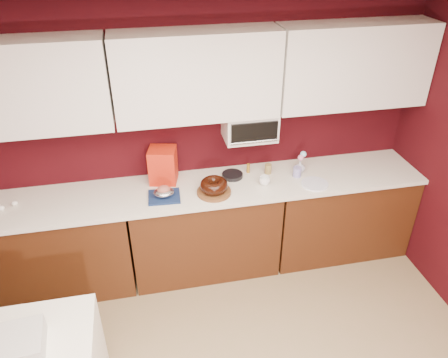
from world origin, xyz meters
The scene contains 30 objects.
ceiling centered at (0.00, 0.00, 2.50)m, with size 4.00×4.50×0.02m, color white.
wall_back centered at (0.00, 2.25, 1.25)m, with size 4.00×0.02×2.50m, color #34070B.
base_cabinet_left centered at (-1.33, 1.94, 0.43)m, with size 1.31×0.58×0.86m, color #45210D.
base_cabinet_center centered at (0.00, 1.94, 0.43)m, with size 1.31×0.58×0.86m, color #45210D.
base_cabinet_right centered at (1.33, 1.94, 0.43)m, with size 1.31×0.58×0.86m, color #45210D.
countertop centered at (0.00, 1.94, 0.88)m, with size 4.00×0.62×0.04m, color white.
upper_cabinet_left centered at (-1.33, 2.08, 1.85)m, with size 1.31×0.33×0.70m, color white.
upper_cabinet_center centered at (0.00, 2.08, 1.85)m, with size 1.31×0.33×0.70m, color white.
upper_cabinet_right centered at (1.33, 2.08, 1.85)m, with size 1.31×0.33×0.70m, color white.
toaster_oven centered at (0.45, 2.10, 1.38)m, with size 0.45×0.30×0.25m, color white.
toaster_oven_door centered at (0.45, 1.94, 1.38)m, with size 0.40×0.02×0.18m, color black.
toaster_oven_handle centered at (0.45, 1.93, 1.30)m, with size 0.02×0.02×0.42m, color silver.
cake_base centered at (0.08, 1.82, 0.91)m, with size 0.29×0.29×0.03m, color brown.
bundt_cake centered at (0.08, 1.82, 0.98)m, with size 0.24×0.24×0.10m, color black.
navy_towel centered at (-0.35, 1.84, 0.91)m, with size 0.26×0.22×0.02m, color #15264F.
foil_ham_nest centered at (-0.35, 1.84, 0.96)m, with size 0.17×0.15×0.06m, color silver.
roasted_ham centered at (-0.35, 1.84, 0.98)m, with size 0.11×0.09×0.07m, color #AC5D4E.
pandoro_box centered at (-0.32, 2.12, 1.06)m, with size 0.23×0.21×0.32m, color #AF0B10.
dark_pan centered at (0.29, 2.05, 0.92)m, with size 0.19×0.19×0.03m, color black.
coffee_mug centered at (0.54, 1.87, 0.95)m, with size 0.08×0.08×0.09m, color white.
blue_jar centered at (0.87, 1.95, 0.94)m, with size 0.08×0.08×0.09m, color #231B97.
flower_vase centered at (0.92, 2.02, 0.96)m, with size 0.08×0.08×0.12m, color #B6B9CE.
flower_pink centered at (0.92, 2.02, 1.05)m, with size 0.06×0.06×0.06m, color pink.
flower_blue centered at (0.95, 2.04, 1.07)m, with size 0.06×0.06×0.06m, color #99D5F5.
china_plate centered at (0.97, 1.78, 0.91)m, with size 0.24×0.24×0.01m, color white.
amber_bottle centered at (0.45, 2.10, 0.94)m, with size 0.03×0.03×0.09m, color #8B6119.
paper_cup centered at (0.62, 2.05, 0.95)m, with size 0.06×0.06×0.09m, color olive.
egg_left centered at (-1.65, 1.92, 0.92)m, with size 0.06×0.05×0.05m, color white.
egg_right centered at (-1.55, 1.98, 0.92)m, with size 0.05×0.04×0.04m, color white.
newspaper_stack centered at (-1.34, 0.61, 0.81)m, with size 0.35×0.29×0.12m, color silver.
Camera 1 is at (-0.48, -1.24, 2.95)m, focal length 35.00 mm.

